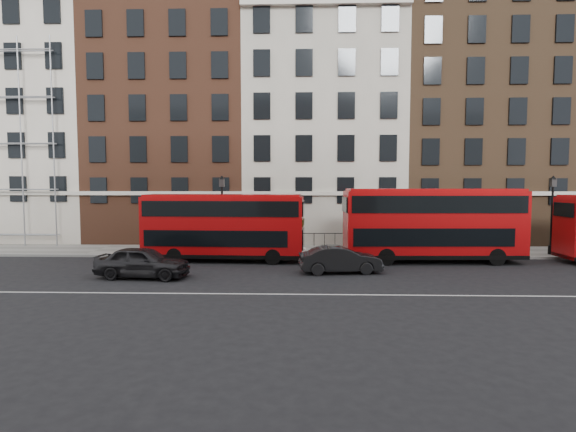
{
  "coord_description": "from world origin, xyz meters",
  "views": [
    {
      "loc": [
        -1.72,
        -21.61,
        4.86
      ],
      "look_at": [
        -2.57,
        5.0,
        3.0
      ],
      "focal_mm": 28.0,
      "sensor_mm": 36.0,
      "label": 1
    }
  ],
  "objects_px": {
    "bus_c": "(432,223)",
    "car_front": "(340,259)",
    "car_rear": "(143,262)",
    "bus_b": "(223,225)"
  },
  "relations": [
    {
      "from": "bus_c",
      "to": "car_front",
      "type": "height_order",
      "value": "bus_c"
    },
    {
      "from": "car_rear",
      "to": "car_front",
      "type": "height_order",
      "value": "car_rear"
    },
    {
      "from": "car_rear",
      "to": "car_front",
      "type": "relative_size",
      "value": 1.07
    },
    {
      "from": "car_front",
      "to": "bus_b",
      "type": "bearing_deg",
      "value": 56.16
    },
    {
      "from": "car_rear",
      "to": "car_front",
      "type": "bearing_deg",
      "value": -76.16
    },
    {
      "from": "bus_b",
      "to": "car_front",
      "type": "distance_m",
      "value": 8.13
    },
    {
      "from": "bus_b",
      "to": "car_rear",
      "type": "xyz_separation_m",
      "value": [
        -3.31,
        -5.26,
        -1.45
      ]
    },
    {
      "from": "car_rear",
      "to": "car_front",
      "type": "distance_m",
      "value": 10.55
    },
    {
      "from": "bus_b",
      "to": "bus_c",
      "type": "distance_m",
      "value": 13.12
    },
    {
      "from": "car_rear",
      "to": "bus_b",
      "type": "bearing_deg",
      "value": -27.27
    }
  ]
}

